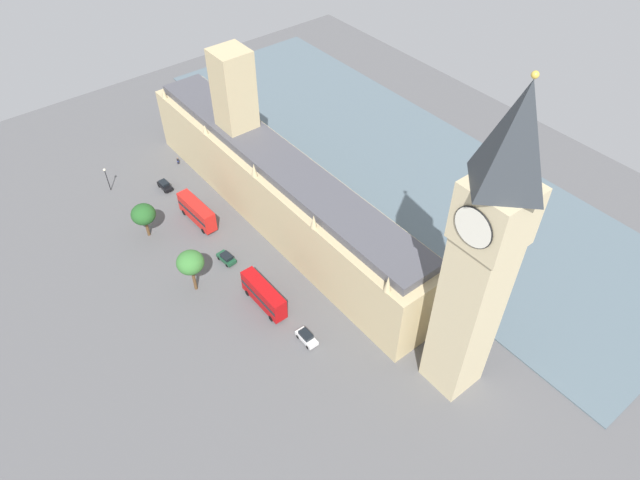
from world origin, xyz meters
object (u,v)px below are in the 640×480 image
car_black_kerbside (165,185)px  car_dark_green_midblock (226,258)px  clock_tower (483,256)px  plane_tree_by_river_gate (190,263)px  car_white_corner (307,337)px  pedestrian_far_end (178,161)px  double_decker_bus_near_tower (197,211)px  street_lamp_trailing (106,175)px  double_decker_bus_opposite_hall (264,295)px  plane_tree_under_trees (143,214)px  parliament_building (277,185)px

car_black_kerbside → car_dark_green_midblock: 27.21m
clock_tower → plane_tree_by_river_gate: 50.84m
car_dark_green_midblock → plane_tree_by_river_gate: 10.24m
car_white_corner → pedestrian_far_end: 57.97m
car_black_kerbside → plane_tree_by_river_gate: bearing=70.8°
double_decker_bus_near_tower → street_lamp_trailing: street_lamp_trailing is taller
car_dark_green_midblock → plane_tree_by_river_gate: bearing=-168.2°
clock_tower → pedestrian_far_end: size_ratio=31.76×
double_decker_bus_opposite_hall → car_white_corner: bearing=-84.6°
clock_tower → plane_tree_under_trees: size_ratio=6.95×
parliament_building → plane_tree_under_trees: 26.34m
car_black_kerbside → double_decker_bus_near_tower: bearing=89.5°
parliament_building → plane_tree_by_river_gate: (23.13, 6.67, -1.51)m
pedestrian_far_end → plane_tree_by_river_gate: (15.67, 36.00, 6.05)m
street_lamp_trailing → clock_tower: bearing=106.5°
parliament_building → plane_tree_under_trees: bearing=-26.4°
pedestrian_far_end → plane_tree_by_river_gate: bearing=93.6°
clock_tower → street_lamp_trailing: bearing=-73.5°
pedestrian_far_end → plane_tree_by_river_gate: plane_tree_by_river_gate is taller
parliament_building → double_decker_bus_near_tower: 17.36m
car_black_kerbside → double_decker_bus_near_tower: double_decker_bus_near_tower is taller
car_white_corner → street_lamp_trailing: bearing=-80.6°
clock_tower → plane_tree_under_trees: 66.99m
double_decker_bus_near_tower → plane_tree_by_river_gate: size_ratio=1.19×
parliament_building → double_decker_bus_opposite_hall: parliament_building is taller
clock_tower → street_lamp_trailing: (22.95, -77.45, -22.90)m
car_black_kerbside → clock_tower: bearing=98.6°
double_decker_bus_opposite_hall → car_white_corner: size_ratio=2.50×
pedestrian_far_end → car_white_corner: bearing=110.3°
car_white_corner → plane_tree_by_river_gate: (8.77, -21.56, 5.90)m
clock_tower → double_decker_bus_opposite_hall: clock_tower is taller
clock_tower → car_white_corner: (13.70, -19.35, -26.06)m
parliament_building → car_black_kerbside: 27.92m
car_black_kerbside → plane_tree_under_trees: plane_tree_under_trees is taller
double_decker_bus_near_tower → plane_tree_under_trees: bearing=-16.9°
car_white_corner → street_lamp_trailing: size_ratio=0.73×
pedestrian_far_end → street_lamp_trailing: street_lamp_trailing is taller
car_white_corner → pedestrian_far_end: size_ratio=2.56×
double_decker_bus_near_tower → street_lamp_trailing: size_ratio=1.85×
car_dark_green_midblock → double_decker_bus_opposite_hall: 13.35m
double_decker_bus_opposite_hall → plane_tree_under_trees: bearing=105.1°
car_black_kerbside → plane_tree_under_trees: (9.42, 11.34, 4.56)m
car_dark_green_midblock → car_white_corner: 24.02m
double_decker_bus_near_tower → pedestrian_far_end: bearing=-109.6°
plane_tree_by_river_gate → car_black_kerbside: bearing=-107.1°
double_decker_bus_near_tower → car_white_corner: size_ratio=2.52×
plane_tree_by_river_gate → clock_tower: bearing=118.8°
clock_tower → double_decker_bus_near_tower: 63.04m
car_black_kerbside → plane_tree_under_trees: size_ratio=0.54×
clock_tower → car_black_kerbside: clock_tower is taller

